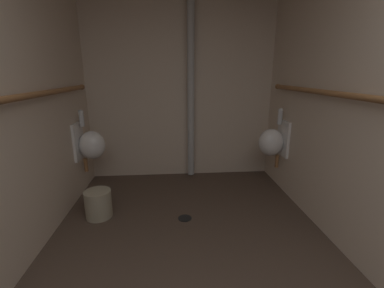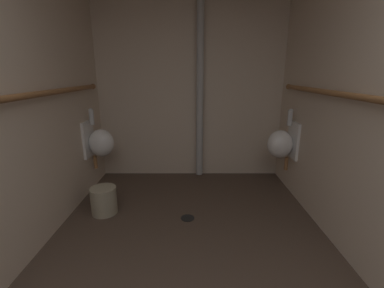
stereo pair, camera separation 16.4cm
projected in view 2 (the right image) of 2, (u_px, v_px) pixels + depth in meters
name	position (u px, v px, depth m)	size (l,w,h in m)	color
floor	(188.00, 257.00, 2.15)	(2.63, 3.62, 0.08)	#47382D
wall_left	(1.00, 91.00, 1.78)	(0.06, 3.62, 2.64)	beige
wall_right	(373.00, 91.00, 1.79)	(0.06, 3.62, 2.64)	beige
wall_back	(189.00, 82.00, 3.49)	(2.63, 0.06, 2.64)	beige
urinal_left_mid	(99.00, 142.00, 3.16)	(0.32, 0.30, 0.76)	white
urinal_right_mid	(281.00, 143.00, 3.11)	(0.32, 0.30, 0.76)	white
supply_pipe_left	(19.00, 97.00, 1.83)	(0.06, 2.85, 0.06)	#936038
supply_pipe_right	(361.00, 97.00, 1.78)	(0.06, 2.86, 0.06)	#936038
standpipe_back_wall	(199.00, 82.00, 3.39)	(0.09, 0.09, 2.59)	#B2B2B2
floor_drain	(187.00, 218.00, 2.64)	(0.14, 0.14, 0.01)	black
waste_bin	(103.00, 200.00, 2.71)	(0.27, 0.27, 0.29)	#9E937A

